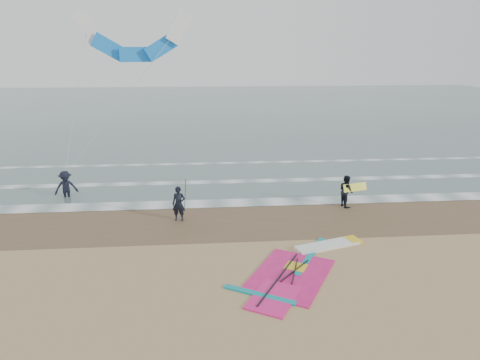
{
  "coord_description": "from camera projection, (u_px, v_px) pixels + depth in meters",
  "views": [
    {
      "loc": [
        -1.58,
        -12.39,
        7.39
      ],
      "look_at": [
        -0.11,
        5.0,
        2.2
      ],
      "focal_mm": 32.0,
      "sensor_mm": 36.0,
      "label": 1
    }
  ],
  "objects": [
    {
      "name": "ground",
      "position": [
        256.0,
        287.0,
        14.07
      ],
      "size": [
        120.0,
        120.0,
        0.0
      ],
      "primitive_type": "plane",
      "color": "tan",
      "rests_on": "ground"
    },
    {
      "name": "sea_water",
      "position": [
        215.0,
        108.0,
        59.91
      ],
      "size": [
        120.0,
        80.0,
        0.02
      ],
      "primitive_type": "cube",
      "color": "#47605E",
      "rests_on": "ground"
    },
    {
      "name": "wet_sand_band",
      "position": [
        241.0,
        219.0,
        19.8
      ],
      "size": [
        120.0,
        5.0,
        0.01
      ],
      "primitive_type": "cube",
      "color": "brown",
      "rests_on": "ground"
    },
    {
      "name": "foam_waterline",
      "position": [
        234.0,
        189.0,
        24.04
      ],
      "size": [
        120.0,
        9.15,
        0.02
      ],
      "color": "white",
      "rests_on": "ground"
    },
    {
      "name": "windsurf_rig",
      "position": [
        302.0,
        266.0,
        15.35
      ],
      "size": [
        5.76,
        5.45,
        0.14
      ],
      "color": "white",
      "rests_on": "ground"
    },
    {
      "name": "person_standing",
      "position": [
        179.0,
        204.0,
        19.42
      ],
      "size": [
        0.64,
        0.47,
        1.63
      ],
      "primitive_type": "imported",
      "rotation": [
        0.0,
        0.0,
        -0.15
      ],
      "color": "black",
      "rests_on": "ground"
    },
    {
      "name": "person_walking",
      "position": [
        346.0,
        191.0,
        21.27
      ],
      "size": [
        0.75,
        0.89,
        1.6
      ],
      "primitive_type": "imported",
      "rotation": [
        0.0,
        0.0,
        1.77
      ],
      "color": "black",
      "rests_on": "ground"
    },
    {
      "name": "person_wading",
      "position": [
        65.0,
        181.0,
        22.49
      ],
      "size": [
        1.34,
        1.05,
        1.82
      ],
      "primitive_type": "imported",
      "rotation": [
        0.0,
        0.0,
        0.36
      ],
      "color": "black",
      "rests_on": "ground"
    },
    {
      "name": "held_pole",
      "position": [
        185.0,
        196.0,
        19.34
      ],
      "size": [
        0.17,
        0.86,
        1.82
      ],
      "color": "black",
      "rests_on": "ground"
    },
    {
      "name": "carried_kiteboard",
      "position": [
        355.0,
        187.0,
        21.15
      ],
      "size": [
        1.3,
        0.51,
        0.39
      ],
      "color": "yellow",
      "rests_on": "ground"
    },
    {
      "name": "surf_kite",
      "position": [
        134.0,
        41.0,
        22.76
      ],
      "size": [
        6.93,
        2.42,
        8.42
      ],
      "color": "white",
      "rests_on": "ground"
    }
  ]
}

